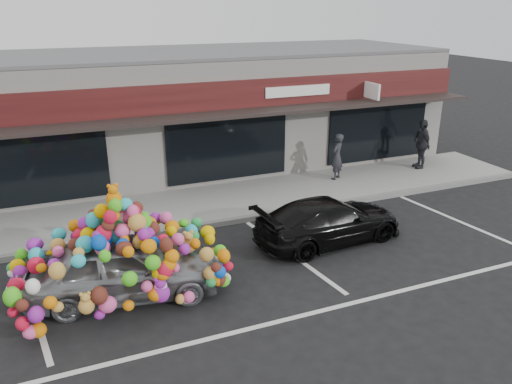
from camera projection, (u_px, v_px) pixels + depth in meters
name	position (u px, v px, depth m)	size (l,w,h in m)	color
ground	(184.00, 279.00, 11.40)	(90.00, 90.00, 0.00)	black
shop_building	(121.00, 115.00, 17.95)	(24.00, 7.20, 4.31)	white
sidewalk	(150.00, 213.00, 14.84)	(26.00, 3.00, 0.15)	gray
kerb	(161.00, 233.00, 13.54)	(26.00, 0.18, 0.16)	slate
parking_stripe_left	(33.00, 305.00, 10.44)	(0.12, 4.40, 0.01)	silver
parking_stripe_mid	(290.00, 254.00, 12.57)	(0.12, 4.40, 0.01)	silver
parking_stripe_right	(457.00, 220.00, 14.49)	(0.12, 4.40, 0.01)	silver
lane_line	(309.00, 314.00, 10.12)	(14.00, 0.12, 0.01)	silver
toy_car	(122.00, 260.00, 10.48)	(2.96, 4.57, 2.53)	gray
black_sedan	(329.00, 221.00, 13.05)	(4.05, 1.65, 1.18)	black
pedestrian_a	(337.00, 157.00, 17.23)	(0.59, 0.39, 1.62)	black
pedestrian_c	(421.00, 144.00, 18.40)	(0.45, 1.07, 1.83)	black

